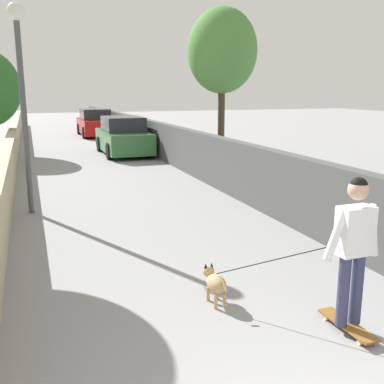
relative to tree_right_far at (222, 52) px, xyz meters
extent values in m
plane|color=gray|center=(1.00, 4.05, -3.83)|extent=(80.00, 80.00, 0.00)
cube|color=tan|center=(-1.00, 6.75, -3.30)|extent=(48.00, 0.30, 1.06)
cube|color=#4C4C4C|center=(-1.00, 1.34, -3.14)|extent=(48.00, 0.30, 1.38)
cylinder|color=#473523|center=(0.00, 0.00, -2.24)|extent=(0.23, 0.23, 3.17)
ellipsoid|color=#4C843D|center=(0.00, 0.00, 0.03)|extent=(2.29, 2.29, 2.74)
cylinder|color=#4C4C51|center=(-4.07, 6.20, -1.84)|extent=(0.12, 0.12, 3.97)
sphere|color=silver|center=(-4.07, 6.20, 0.29)|extent=(0.36, 0.36, 0.36)
cube|color=brown|center=(-10.48, 2.97, -3.76)|extent=(0.81, 0.22, 0.02)
cylinder|color=beige|center=(-10.20, 3.04, -3.80)|extent=(0.06, 0.03, 0.06)
cylinder|color=beige|center=(-10.20, 2.90, -3.80)|extent=(0.06, 0.03, 0.06)
cylinder|color=beige|center=(-10.76, 3.03, -3.80)|extent=(0.06, 0.03, 0.06)
cylinder|color=beige|center=(-10.76, 2.89, -3.80)|extent=(0.06, 0.03, 0.06)
cylinder|color=#333859|center=(-10.48, 3.06, -3.34)|extent=(0.13, 0.13, 0.81)
cylinder|color=#333859|center=(-10.48, 2.88, -3.34)|extent=(0.13, 0.13, 0.81)
cube|color=white|center=(-10.48, 2.97, -2.67)|extent=(0.23, 0.39, 0.53)
cylinder|color=white|center=(-10.48, 3.21, -2.68)|extent=(0.10, 0.29, 0.58)
cylinder|color=white|center=(-10.47, 2.73, -2.69)|extent=(0.09, 0.18, 0.59)
sphere|color=tan|center=(-10.48, 2.97, -2.22)|extent=(0.22, 0.22, 0.22)
sphere|color=black|center=(-10.48, 2.97, -2.19)|extent=(0.19, 0.19, 0.19)
ellipsoid|color=tan|center=(-9.39, 4.08, -3.56)|extent=(0.37, 0.23, 0.22)
sphere|color=tan|center=(-9.14, 4.09, -3.49)|extent=(0.15, 0.15, 0.15)
cone|color=black|center=(-9.14, 4.13, -3.41)|extent=(0.05, 0.05, 0.06)
cone|color=black|center=(-9.14, 4.05, -3.41)|extent=(0.05, 0.05, 0.06)
cylinder|color=tan|center=(-9.27, 4.15, -3.74)|extent=(0.04, 0.04, 0.18)
cylinder|color=tan|center=(-9.27, 4.03, -3.74)|extent=(0.04, 0.04, 0.18)
cylinder|color=tan|center=(-9.51, 4.14, -3.74)|extent=(0.04, 0.04, 0.18)
cylinder|color=tan|center=(-9.50, 4.02, -3.74)|extent=(0.04, 0.04, 0.18)
cylinder|color=tan|center=(-9.62, 4.08, -3.48)|extent=(0.14, 0.03, 0.13)
cylinder|color=black|center=(-9.93, 3.53, -3.10)|extent=(1.10, 1.13, 0.66)
cube|color=#336B38|center=(4.34, 2.49, -3.27)|extent=(4.04, 1.70, 0.80)
cube|color=#262B33|center=(4.34, 2.49, -2.59)|extent=(2.10, 1.50, 0.60)
cylinder|color=black|center=(5.59, 3.28, -3.51)|extent=(0.64, 0.22, 0.64)
cylinder|color=black|center=(5.59, 1.70, -3.51)|extent=(0.64, 0.22, 0.64)
cylinder|color=black|center=(3.09, 3.28, -3.51)|extent=(0.64, 0.22, 0.64)
cylinder|color=black|center=(3.09, 1.70, -3.51)|extent=(0.64, 0.22, 0.64)
cube|color=#B71414|center=(12.50, 2.49, -3.27)|extent=(4.22, 1.70, 0.80)
cube|color=#262B33|center=(12.50, 2.49, -2.59)|extent=(2.20, 1.50, 0.60)
cylinder|color=black|center=(13.81, 3.28, -3.51)|extent=(0.64, 0.22, 0.64)
cylinder|color=black|center=(13.81, 1.70, -3.51)|extent=(0.64, 0.22, 0.64)
cylinder|color=black|center=(11.20, 3.28, -3.51)|extent=(0.64, 0.22, 0.64)
cylinder|color=black|center=(11.20, 1.70, -3.51)|extent=(0.64, 0.22, 0.64)
camera|label=1|loc=(-14.21, 6.13, -1.21)|focal=42.51mm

